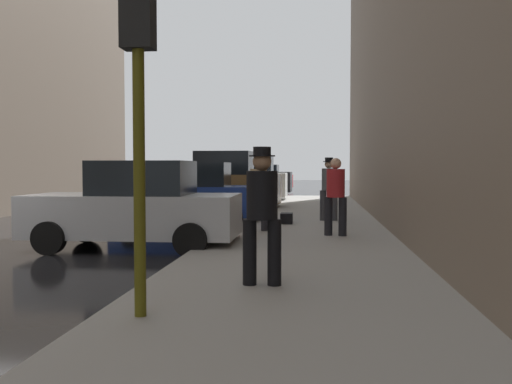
% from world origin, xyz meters
% --- Properties ---
extents(sidewalk, '(4.00, 40.00, 0.15)m').
position_xyz_m(sidewalk, '(6.00, 0.00, 0.07)').
color(sidewalk, gray).
rests_on(sidewalk, ground_plane).
extents(parked_silver_sedan, '(4.21, 2.08, 1.79)m').
position_xyz_m(parked_silver_sedan, '(2.65, 1.29, 0.85)').
color(parked_silver_sedan, '#B7BABF').
rests_on(parked_silver_sedan, ground_plane).
extents(parked_blue_sedan, '(4.24, 2.13, 1.79)m').
position_xyz_m(parked_blue_sedan, '(2.65, 6.26, 0.85)').
color(parked_blue_sedan, navy).
rests_on(parked_blue_sedan, ground_plane).
extents(parked_bronze_suv, '(4.64, 2.14, 2.25)m').
position_xyz_m(parked_bronze_suv, '(2.65, 11.49, 1.03)').
color(parked_bronze_suv, brown).
rests_on(parked_bronze_suv, ground_plane).
extents(parked_white_van, '(4.61, 2.08, 2.25)m').
position_xyz_m(parked_white_van, '(2.65, 16.46, 1.03)').
color(parked_white_van, silver).
rests_on(parked_white_van, ground_plane).
extents(parked_black_suv, '(4.63, 2.12, 2.25)m').
position_xyz_m(parked_black_suv, '(2.65, 21.78, 1.03)').
color(parked_black_suv, black).
rests_on(parked_black_suv, ground_plane).
extents(parked_red_hatchback, '(4.25, 2.16, 1.79)m').
position_xyz_m(parked_red_hatchback, '(2.65, 27.80, 0.85)').
color(parked_red_hatchback, '#B2191E').
rests_on(parked_red_hatchback, ground_plane).
extents(fire_hydrant, '(0.42, 0.22, 0.70)m').
position_xyz_m(fire_hydrant, '(4.45, 2.32, 0.50)').
color(fire_hydrant, red).
rests_on(fire_hydrant, sidewalk).
extents(traffic_light, '(0.32, 0.32, 3.60)m').
position_xyz_m(traffic_light, '(4.50, -4.29, 2.76)').
color(traffic_light, '#514C0F').
rests_on(traffic_light, sidewalk).
extents(pedestrian_in_tan_coat, '(0.52, 0.46, 1.71)m').
position_xyz_m(pedestrian_in_tan_coat, '(4.91, 3.51, 1.10)').
color(pedestrian_in_tan_coat, black).
rests_on(pedestrian_in_tan_coat, sidewalk).
extents(pedestrian_with_fedora, '(0.50, 0.40, 1.78)m').
position_xyz_m(pedestrian_with_fedora, '(5.59, -2.66, 1.14)').
color(pedestrian_with_fedora, black).
rests_on(pedestrian_with_fedora, sidewalk).
extents(pedestrian_in_red_jacket, '(0.53, 0.50, 1.71)m').
position_xyz_m(pedestrian_in_red_jacket, '(6.70, 2.72, 1.10)').
color(pedestrian_in_red_jacket, black).
rests_on(pedestrian_in_red_jacket, sidewalk).
extents(pedestrian_with_beanie, '(0.50, 0.41, 1.78)m').
position_xyz_m(pedestrian_with_beanie, '(6.63, 6.25, 1.14)').
color(pedestrian_with_beanie, '#333338').
rests_on(pedestrian_with_beanie, sidewalk).
extents(duffel_bag, '(0.32, 0.44, 0.28)m').
position_xyz_m(duffel_bag, '(5.49, 5.27, 0.29)').
color(duffel_bag, black).
rests_on(duffel_bag, sidewalk).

